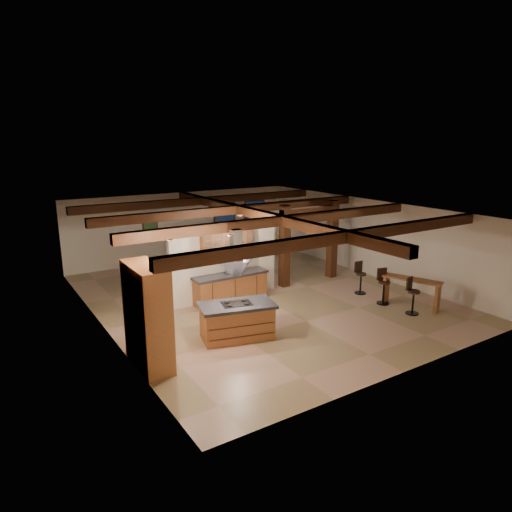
{
  "coord_description": "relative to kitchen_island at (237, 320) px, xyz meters",
  "views": [
    {
      "loc": [
        -7.77,
        -12.02,
        5.06
      ],
      "look_at": [
        0.21,
        0.5,
        1.27
      ],
      "focal_mm": 32.0,
      "sensor_mm": 36.0,
      "label": 1
    }
  ],
  "objects": [
    {
      "name": "back_counter",
      "position": [
        1.22,
        2.5,
        -0.01
      ],
      "size": [
        2.5,
        0.66,
        0.94
      ],
      "color": "#9F6633",
      "rests_on": "ground"
    },
    {
      "name": "range_hood",
      "position": [
        0.0,
        0.0,
        1.3
      ],
      "size": [
        1.1,
        1.1,
        1.4
      ],
      "color": "silver",
      "rests_on": "room_walls"
    },
    {
      "name": "ceiling_beams",
      "position": [
        2.22,
        2.39,
        2.28
      ],
      "size": [
        10.0,
        12.0,
        0.28
      ],
      "color": "#38180E",
      "rests_on": "room_walls"
    },
    {
      "name": "kitchen_island",
      "position": [
        0.0,
        0.0,
        0.0
      ],
      "size": [
        2.13,
        1.47,
        0.96
      ],
      "color": "#9F6633",
      "rests_on": "ground"
    },
    {
      "name": "framed_art",
      "position": [
        0.72,
        8.33,
        1.22
      ],
      "size": [
        0.65,
        0.05,
        0.85
      ],
      "color": "#38180E",
      "rests_on": "room_walls"
    },
    {
      "name": "bar_stool_c",
      "position": [
        5.32,
        0.88,
        0.07
      ],
      "size": [
        0.38,
        0.38,
        1.09
      ],
      "color": "black",
      "rests_on": "ground"
    },
    {
      "name": "back_windows",
      "position": [
        5.02,
        8.32,
        1.02
      ],
      "size": [
        2.7,
        0.07,
        1.7
      ],
      "color": "#38180E",
      "rests_on": "room_walls"
    },
    {
      "name": "dining_chairs",
      "position": [
        2.79,
        5.08,
        0.12
      ],
      "size": [
        2.28,
        2.28,
        1.18
      ],
      "color": "#38180E",
      "rests_on": "ground"
    },
    {
      "name": "microwave",
      "position": [
        1.37,
        2.5,
        0.59
      ],
      "size": [
        0.55,
        0.45,
        0.26
      ],
      "primitive_type": "imported",
      "rotation": [
        0.0,
        0.0,
        3.44
      ],
      "color": "silver",
      "rests_on": "back_counter"
    },
    {
      "name": "table_lamp",
      "position": [
        6.32,
        7.66,
        0.31
      ],
      "size": [
        0.3,
        0.3,
        0.36
      ],
      "color": "black",
      "rests_on": "side_table"
    },
    {
      "name": "room_walls",
      "position": [
        2.22,
        2.39,
        1.3
      ],
      "size": [
        12.0,
        12.0,
        12.0
      ],
      "color": "silver",
      "rests_on": "ground"
    },
    {
      "name": "partition_wall",
      "position": [
        1.22,
        2.89,
        0.62
      ],
      "size": [
        3.8,
        0.18,
        2.2
      ],
      "primitive_type": "cube",
      "color": "silver",
      "rests_on": "ground"
    },
    {
      "name": "side_table",
      "position": [
        6.32,
        7.66,
        -0.22
      ],
      "size": [
        0.48,
        0.48,
        0.54
      ],
      "primitive_type": "cube",
      "rotation": [
        0.0,
        0.0,
        0.12
      ],
      "color": "#38180E",
      "rests_on": "ground"
    },
    {
      "name": "bar_stool_b",
      "position": [
        5.21,
        -0.23,
        0.09
      ],
      "size": [
        0.41,
        0.42,
        1.13
      ],
      "color": "black",
      "rests_on": "ground"
    },
    {
      "name": "timber_posts",
      "position": [
        4.72,
        2.89,
        1.28
      ],
      "size": [
        2.5,
        0.3,
        2.9
      ],
      "color": "#38180E",
      "rests_on": "ground"
    },
    {
      "name": "dining_table",
      "position": [
        2.79,
        5.08,
        -0.13
      ],
      "size": [
        2.1,
        1.33,
        0.7
      ],
      "primitive_type": "imported",
      "rotation": [
        0.0,
        0.0,
        -0.11
      ],
      "color": "#402010",
      "rests_on": "ground"
    },
    {
      "name": "upper_display_cabinet",
      "position": [
        1.22,
        2.7,
        1.37
      ],
      "size": [
        1.8,
        0.36,
        0.95
      ],
      "color": "#9F6633",
      "rests_on": "partition_wall"
    },
    {
      "name": "ground",
      "position": [
        2.22,
        2.39,
        -0.48
      ],
      "size": [
        12.0,
        12.0,
        0.0
      ],
      "primitive_type": "plane",
      "color": "tan",
      "rests_on": "ground"
    },
    {
      "name": "pantry_cabinet",
      "position": [
        -2.45,
        -0.21,
        0.72
      ],
      "size": [
        0.67,
        1.6,
        2.4
      ],
      "color": "#9F6633",
      "rests_on": "ground"
    },
    {
      "name": "sofa",
      "position": [
        5.35,
        7.89,
        -0.19
      ],
      "size": [
        2.15,
        1.51,
        0.58
      ],
      "primitive_type": "imported",
      "rotation": [
        0.0,
        0.0,
        3.55
      ],
      "color": "black",
      "rests_on": "ground"
    },
    {
      "name": "recessed_cans",
      "position": [
        -0.31,
        0.46,
        2.39
      ],
      "size": [
        3.16,
        2.46,
        0.03
      ],
      "color": "silver",
      "rests_on": "room_walls"
    },
    {
      "name": "bar_stool_a",
      "position": [
        5.26,
        -1.31,
        0.08
      ],
      "size": [
        0.4,
        0.41,
        1.11
      ],
      "color": "black",
      "rests_on": "ground"
    },
    {
      "name": "bar_counter",
      "position": [
        5.7,
        -0.92,
        0.14
      ],
      "size": [
        1.07,
        1.8,
        0.92
      ],
      "color": "#9F6633",
      "rests_on": "ground"
    }
  ]
}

